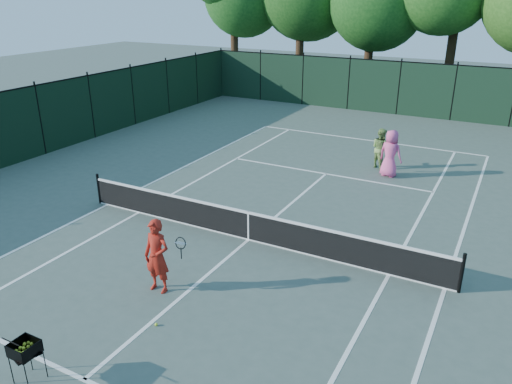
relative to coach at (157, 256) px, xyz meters
The scene contains 16 objects.
ground 3.50m from the coach, 78.92° to the left, with size 90.00×90.00×0.00m, color #46554C.
sideline_doubles_left 5.93m from the coach, 145.63° to the left, with size 0.10×23.77×0.01m, color white.
sideline_doubles_right 7.03m from the coach, 28.35° to the left, with size 0.10×23.77×0.01m, color white.
sideline_singles_left 4.88m from the coach, 136.34° to the left, with size 0.10×23.77×0.01m, color white.
sideline_singles_right 5.87m from the coach, 34.79° to the left, with size 0.10×23.77×0.01m, color white.
baseline_far 15.24m from the coach, 87.56° to the left, with size 10.97×0.10×0.01m, color white.
service_line_near 3.29m from the coach, 78.16° to the right, with size 8.23×0.10×0.01m, color white.
service_line_far 9.77m from the coach, 86.18° to the left, with size 8.23×0.10×0.01m, color white.
center_service_line 3.50m from the coach, 78.92° to the left, with size 0.10×12.80×0.01m, color white.
tennis_net 3.40m from the coach, 78.92° to the left, with size 11.69×0.09×1.06m.
fence_far 21.33m from the coach, 88.26° to the left, with size 24.00×0.05×3.00m, color black.
coach is the anchor object (origin of this frame).
player_pink 11.03m from the coach, 74.83° to the left, with size 1.01×0.78×1.85m.
player_green 11.70m from the coach, 78.73° to the left, with size 1.01×0.97×1.64m.
ball_hopper 3.58m from the coach, 93.56° to the right, with size 0.56×0.56×0.87m.
loose_ball_midcourt 1.68m from the coach, 54.97° to the right, with size 0.07×0.07×0.07m, color #CEF231.
Camera 1 is at (6.30, -11.36, 6.78)m, focal length 35.00 mm.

